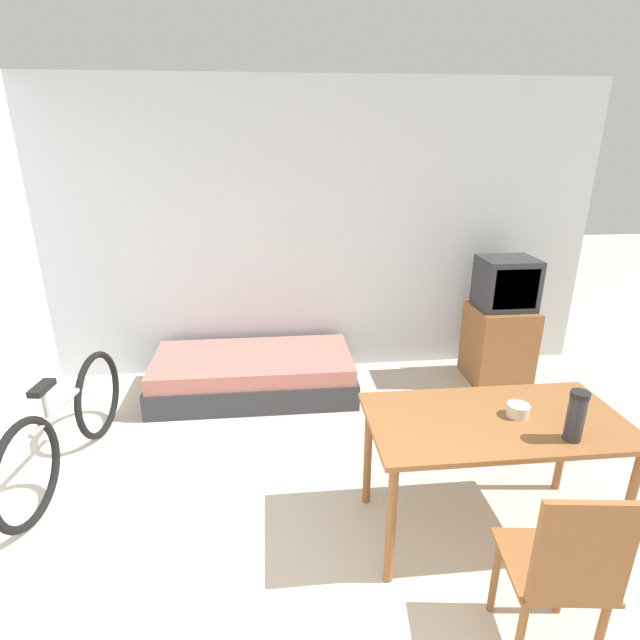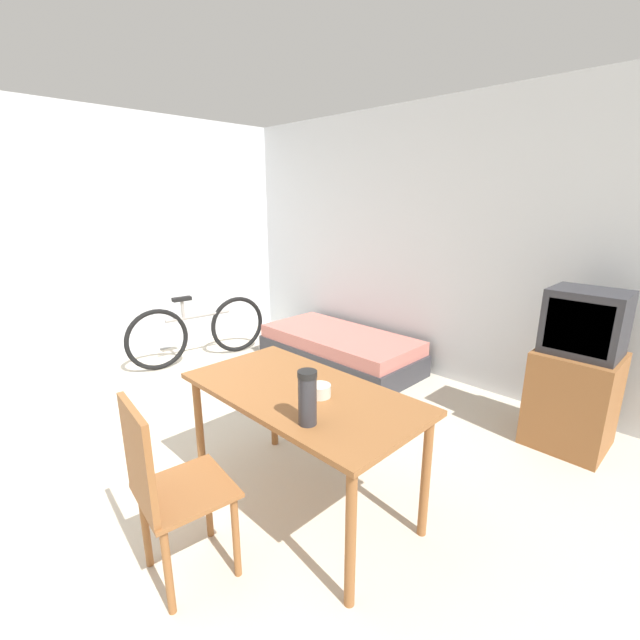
% 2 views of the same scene
% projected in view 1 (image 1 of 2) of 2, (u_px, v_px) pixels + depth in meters
% --- Properties ---
extents(wall_back, '(5.65, 0.06, 2.70)m').
position_uv_depth(wall_back, '(297.00, 234.00, 4.64)').
color(wall_back, silver).
rests_on(wall_back, ground_plane).
extents(daybed, '(1.80, 0.86, 0.37)m').
position_uv_depth(daybed, '(254.00, 374.00, 4.50)').
color(daybed, '#333338').
rests_on(daybed, ground_plane).
extents(tv, '(0.53, 0.53, 1.19)m').
position_uv_depth(tv, '(500.00, 326.00, 4.63)').
color(tv, brown).
rests_on(tv, ground_plane).
extents(dining_table, '(1.40, 0.73, 0.76)m').
position_uv_depth(dining_table, '(495.00, 432.00, 2.75)').
color(dining_table, brown).
rests_on(dining_table, ground_plane).
extents(wooden_chair, '(0.45, 0.45, 0.96)m').
position_uv_depth(wooden_chair, '(564.00, 569.00, 2.04)').
color(wooden_chair, brown).
rests_on(wooden_chair, ground_plane).
extents(bicycle, '(0.26, 1.62, 0.76)m').
position_uv_depth(bicycle, '(67.00, 428.00, 3.38)').
color(bicycle, black).
rests_on(bicycle, ground_plane).
extents(thermos_flask, '(0.09, 0.09, 0.27)m').
position_uv_depth(thermos_flask, '(576.00, 414.00, 2.49)').
color(thermos_flask, '#2D2D33').
rests_on(thermos_flask, dining_table).
extents(mate_bowl, '(0.12, 0.12, 0.07)m').
position_uv_depth(mate_bowl, '(518.00, 410.00, 2.74)').
color(mate_bowl, beige).
rests_on(mate_bowl, dining_table).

